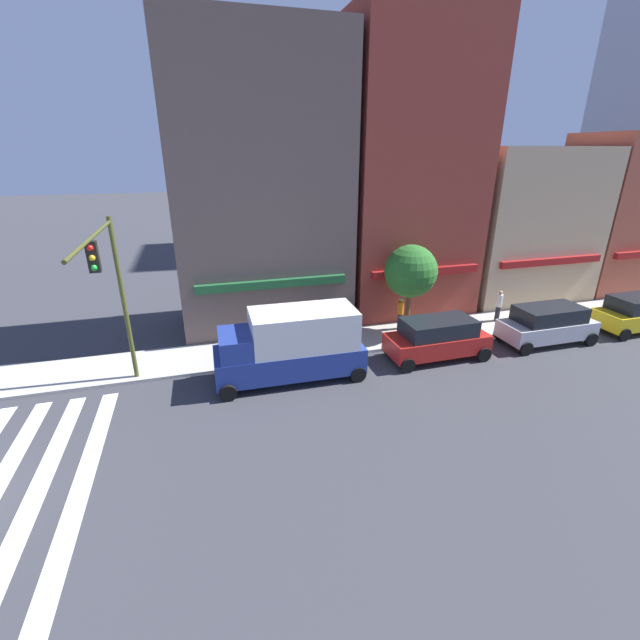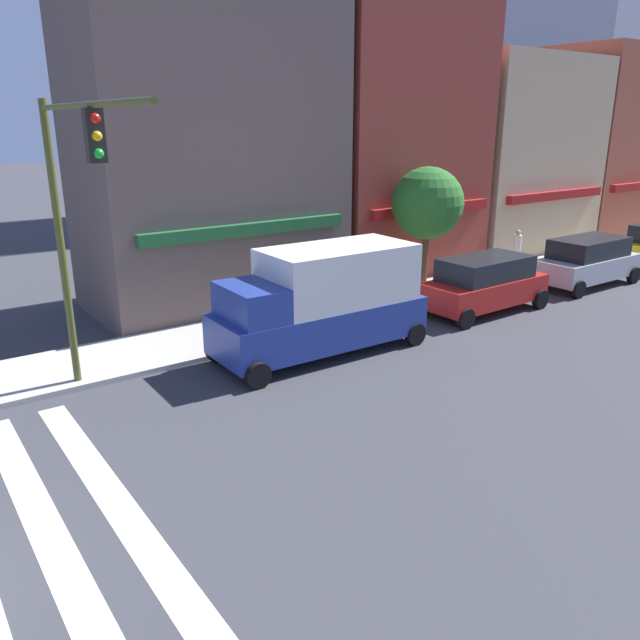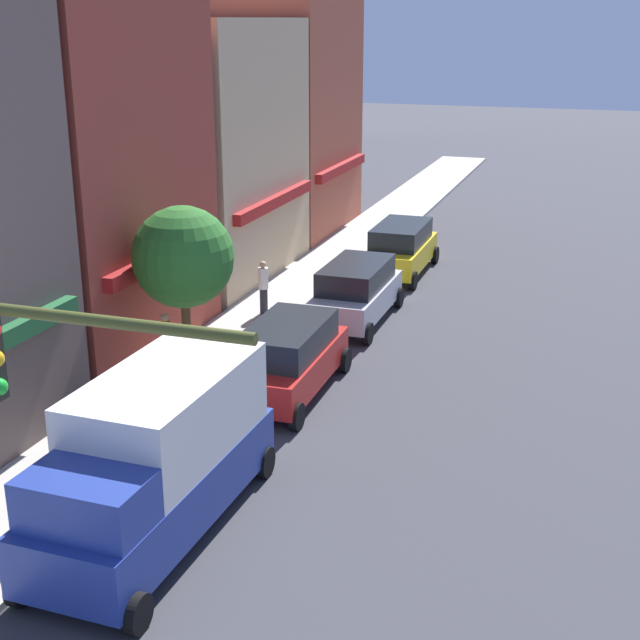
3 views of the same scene
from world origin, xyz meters
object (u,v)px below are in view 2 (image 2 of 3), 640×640
at_px(pedestrian_orange_vest, 411,265).
at_px(street_tree, 427,204).
at_px(traffic_signal, 73,201).
at_px(fire_hydrant, 237,329).
at_px(suv_silver, 587,261).
at_px(pedestrian_white_shirt, 517,250).
at_px(suv_red, 484,283).
at_px(box_truck_blue, 323,300).

bearing_deg(pedestrian_orange_vest, street_tree, -161.43).
relative_size(traffic_signal, fire_hydrant, 8.14).
height_order(suv_silver, pedestrian_white_shirt, suv_silver).
relative_size(suv_red, street_tree, 1.01).
relative_size(pedestrian_orange_vest, street_tree, 0.38).
height_order(suv_red, suv_silver, same).
bearing_deg(fire_hydrant, suv_silver, -6.48).
distance_m(traffic_signal, pedestrian_white_shirt, 19.45).
bearing_deg(traffic_signal, box_truck_blue, -1.35).
distance_m(suv_silver, street_tree, 7.35).
distance_m(suv_silver, pedestrian_white_shirt, 3.01).
relative_size(traffic_signal, street_tree, 1.47).
relative_size(pedestrian_white_shirt, street_tree, 0.38).
height_order(traffic_signal, fire_hydrant, traffic_signal).
height_order(traffic_signal, street_tree, traffic_signal).
bearing_deg(pedestrian_orange_vest, suv_silver, -108.78).
bearing_deg(suv_silver, box_truck_blue, 179.80).
bearing_deg(pedestrian_orange_vest, box_truck_blue, 125.89).
xyz_separation_m(suv_silver, fire_hydrant, (-14.96, 1.70, -0.42)).
xyz_separation_m(pedestrian_orange_vest, fire_hydrant, (-8.53, -1.69, -0.46)).
bearing_deg(street_tree, pedestrian_orange_vest, 99.57).
xyz_separation_m(pedestrian_white_shirt, street_tree, (-5.71, -0.14, 2.40)).
distance_m(pedestrian_white_shirt, fire_hydrant, 14.40).
bearing_deg(box_truck_blue, suv_red, 1.16).
xyz_separation_m(box_truck_blue, suv_red, (6.92, 0.00, -0.56)).
distance_m(suv_red, pedestrian_orange_vest, 3.40).
bearing_deg(box_truck_blue, traffic_signal, 179.81).
bearing_deg(suv_red, pedestrian_white_shirt, 27.07).
height_order(pedestrian_white_shirt, fire_hydrant, pedestrian_white_shirt).
xyz_separation_m(suv_red, fire_hydrant, (-8.76, 1.70, -0.42)).
bearing_deg(traffic_signal, pedestrian_orange_vest, 13.91).
bearing_deg(fire_hydrant, street_tree, 7.27).
relative_size(pedestrian_white_shirt, pedestrian_orange_vest, 1.00).
bearing_deg(box_truck_blue, fire_hydrant, 138.45).
xyz_separation_m(pedestrian_white_shirt, pedestrian_orange_vest, (-5.81, 0.45, 0.00)).
bearing_deg(suv_red, pedestrian_orange_vest, 93.13).
bearing_deg(suv_red, traffic_signal, 178.61).
relative_size(traffic_signal, pedestrian_white_shirt, 3.87).
bearing_deg(street_tree, traffic_signal, -168.63).
bearing_deg(street_tree, fire_hydrant, -172.73).
bearing_deg(pedestrian_white_shirt, box_truck_blue, -121.52).
bearing_deg(box_truck_blue, street_tree, 23.59).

